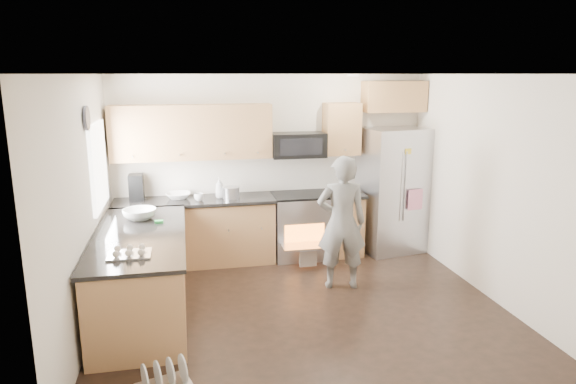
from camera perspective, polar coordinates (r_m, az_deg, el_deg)
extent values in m
plane|color=black|center=(5.99, 1.61, -12.76)|extent=(4.50, 4.50, 0.00)
cube|color=white|center=(7.47, -1.85, 2.95)|extent=(4.50, 0.04, 2.60)
cube|color=white|center=(3.71, 8.87, -7.67)|extent=(4.50, 0.04, 2.60)
cube|color=white|center=(5.50, -21.79, -1.65)|extent=(0.04, 4.00, 2.60)
cube|color=white|center=(6.44, 21.57, 0.41)|extent=(0.04, 4.00, 2.60)
cube|color=white|center=(5.39, 1.78, 12.97)|extent=(4.50, 4.00, 0.04)
cube|color=white|center=(6.41, -20.31, 2.74)|extent=(0.04, 1.00, 1.00)
cylinder|color=#FFEFCC|center=(6.70, 7.23, 12.75)|extent=(0.14, 0.14, 0.02)
cylinder|color=#474754|center=(5.80, -21.46, 7.64)|extent=(0.03, 0.26, 0.26)
cube|color=#AB7C44|center=(7.28, -10.17, -4.54)|extent=(2.15, 0.60, 0.87)
cube|color=black|center=(7.14, -10.32, -0.96)|extent=(2.19, 0.64, 0.04)
cube|color=#AB7C44|center=(7.62, 6.04, -3.61)|extent=(0.50, 0.60, 0.87)
cube|color=black|center=(7.49, 6.15, -0.18)|extent=(0.54, 0.64, 0.04)
cube|color=#AB7C44|center=(7.12, -10.61, 6.56)|extent=(2.16, 0.33, 0.74)
cube|color=#AB7C44|center=(7.47, 5.98, 6.99)|extent=(0.50, 0.33, 0.74)
cube|color=#AB7C44|center=(7.71, 11.69, 10.34)|extent=(0.90, 0.33, 0.44)
imported|color=white|center=(7.22, -12.10, -0.40)|extent=(0.34, 0.34, 0.08)
imported|color=white|center=(7.14, -7.64, 0.48)|extent=(0.11, 0.11, 0.29)
imported|color=white|center=(7.04, -9.86, -0.56)|extent=(0.13, 0.13, 0.10)
cylinder|color=#B7B7BC|center=(7.11, -6.35, -0.07)|extent=(0.23, 0.23, 0.16)
cube|color=black|center=(7.24, -16.50, 0.49)|extent=(0.19, 0.23, 0.36)
cylinder|color=#B7B7BC|center=(7.65, 6.01, 0.55)|extent=(0.09, 0.09, 0.08)
cube|color=#AB7C44|center=(5.93, -15.86, -8.96)|extent=(0.90, 2.30, 0.87)
cube|color=black|center=(5.77, -16.15, -4.62)|extent=(0.96, 2.36, 0.04)
imported|color=silver|center=(6.31, -16.16, -2.37)|extent=(0.39, 0.39, 0.12)
cube|color=green|center=(6.10, -14.14, -3.21)|extent=(0.10, 0.07, 0.03)
cube|color=#B7B7BC|center=(5.10, -17.23, -6.32)|extent=(0.40, 0.30, 0.08)
cube|color=#B7B7BC|center=(7.43, 1.29, -3.85)|extent=(0.76, 0.62, 0.90)
cube|color=black|center=(7.31, 1.31, -0.36)|extent=(0.76, 0.60, 0.03)
cube|color=orange|center=(7.15, 1.86, -4.95)|extent=(0.56, 0.02, 0.34)
cube|color=#B7B7BC|center=(7.02, 2.17, -6.01)|extent=(0.70, 0.34, 0.03)
cube|color=silver|center=(7.02, 2.26, -7.19)|extent=(0.24, 0.03, 0.28)
cube|color=black|center=(7.29, 1.13, 5.25)|extent=(0.76, 0.40, 0.34)
cube|color=#B7B7BC|center=(7.76, 11.55, 0.21)|extent=(1.01, 0.85, 1.84)
cylinder|color=#B7B7BC|center=(7.40, 12.47, 0.57)|extent=(0.02, 0.02, 1.00)
cylinder|color=#B7B7BC|center=(7.42, 12.89, 0.59)|extent=(0.02, 0.02, 1.00)
cube|color=pink|center=(7.54, 13.98, -0.83)|extent=(0.24, 0.05, 0.30)
cube|color=#8B9ADF|center=(7.29, 11.49, 2.84)|extent=(0.18, 0.04, 0.22)
imported|color=gray|center=(6.30, 5.97, -3.42)|extent=(0.66, 0.48, 1.66)
cylinder|color=white|center=(4.64, -15.61, -19.39)|extent=(0.09, 0.24, 0.25)
cylinder|color=white|center=(4.66, -14.26, -19.15)|extent=(0.09, 0.24, 0.25)
cylinder|color=white|center=(4.68, -12.92, -18.91)|extent=(0.09, 0.24, 0.25)
cylinder|color=white|center=(4.71, -11.60, -18.66)|extent=(0.09, 0.24, 0.25)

